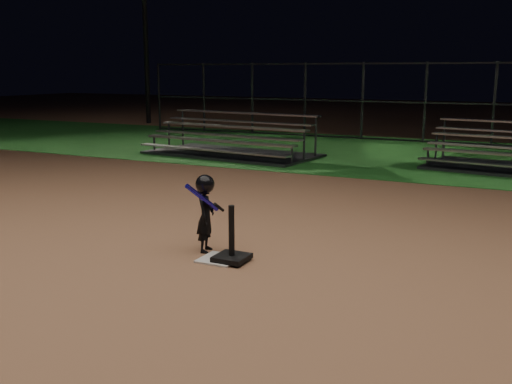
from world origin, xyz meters
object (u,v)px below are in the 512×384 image
object	(u,v)px
home_plate	(220,259)
batting_tee	(232,251)
child_batter	(205,211)
bleacher_left	(231,147)
light_pole_left	(144,4)

from	to	relation	value
home_plate	batting_tee	xyz separation A→B (m)	(0.17, 0.00, 0.13)
child_batter	bleacher_left	xyz separation A→B (m)	(-3.77, 7.62, -0.29)
batting_tee	child_batter	world-z (taller)	child_batter
child_batter	light_pole_left	world-z (taller)	light_pole_left
bleacher_left	light_pole_left	xyz separation A→B (m)	(-7.90, 7.08, 4.72)
home_plate	light_pole_left	bearing A→B (deg)	128.77
child_batter	light_pole_left	size ratio (longest dim) A/B	0.12
child_batter	bleacher_left	world-z (taller)	bleacher_left
home_plate	child_batter	size ratio (longest dim) A/B	0.46
home_plate	child_batter	distance (m)	0.65
child_batter	light_pole_left	bearing A→B (deg)	23.86
child_batter	home_plate	bearing A→B (deg)	-140.44
batting_tee	child_batter	xyz separation A→B (m)	(-0.49, 0.23, 0.38)
child_batter	bleacher_left	size ratio (longest dim) A/B	0.21
home_plate	bleacher_left	xyz separation A→B (m)	(-4.10, 7.86, 0.22)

